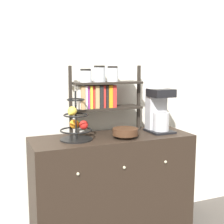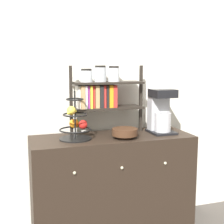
% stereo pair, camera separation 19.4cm
% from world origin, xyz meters
% --- Properties ---
extents(wall_back, '(7.00, 0.05, 2.60)m').
position_xyz_m(wall_back, '(0.00, 0.52, 1.30)').
color(wall_back, silver).
rests_on(wall_back, ground_plane).
extents(sideboard, '(1.33, 0.50, 0.88)m').
position_xyz_m(sideboard, '(0.00, 0.24, 0.44)').
color(sideboard, black).
rests_on(sideboard, ground_plane).
extents(coffee_maker, '(0.20, 0.24, 0.38)m').
position_xyz_m(coffee_maker, '(0.44, 0.25, 1.07)').
color(coffee_maker, black).
rests_on(coffee_maker, sideboard).
extents(fruit_stand, '(0.25, 0.25, 0.39)m').
position_xyz_m(fruit_stand, '(-0.31, 0.24, 1.00)').
color(fruit_stand, black).
rests_on(fruit_stand, sideboard).
extents(wooden_bowl, '(0.21, 0.21, 0.08)m').
position_xyz_m(wooden_bowl, '(0.08, 0.15, 0.92)').
color(wooden_bowl, '#422819').
rests_on(wooden_bowl, sideboard).
extents(shelf_hutch, '(0.64, 0.20, 0.58)m').
position_xyz_m(shelf_hutch, '(-0.06, 0.36, 1.24)').
color(shelf_hutch, black).
rests_on(shelf_hutch, sideboard).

